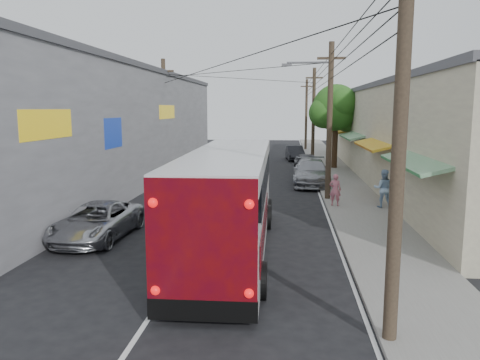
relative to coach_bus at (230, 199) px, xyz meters
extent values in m
plane|color=black|center=(-1.20, -4.10, -1.74)|extent=(120.00, 120.00, 0.00)
cube|color=slate|center=(5.30, 15.90, -1.68)|extent=(3.00, 80.00, 0.12)
cube|color=beige|center=(9.80, 17.90, 1.26)|extent=(6.00, 40.00, 6.00)
cube|color=#4C4C51|center=(9.80, 17.90, 4.36)|extent=(6.20, 40.00, 0.30)
cube|color=#1B7C32|center=(6.50, 1.90, 1.16)|extent=(1.39, 6.00, 0.46)
cube|color=#C26416|center=(6.50, 9.90, 1.16)|extent=(1.39, 6.00, 0.46)
cube|color=#1B7C32|center=(6.50, 17.90, 1.16)|extent=(1.39, 6.00, 0.46)
cube|color=#C26416|center=(6.50, 25.90, 1.16)|extent=(1.39, 6.00, 0.46)
cube|color=#1B7C32|center=(6.50, 33.90, 1.16)|extent=(1.39, 6.00, 0.46)
cube|color=gray|center=(-9.70, 13.90, 1.76)|extent=(7.00, 36.00, 7.00)
cube|color=#4C4C51|center=(-9.70, 13.90, 5.36)|extent=(7.20, 36.00, 0.30)
cube|color=yellow|center=(-6.25, -0.10, 2.46)|extent=(0.12, 3.50, 1.00)
cube|color=#1433A5|center=(-6.25, 5.90, 1.86)|extent=(0.12, 2.20, 1.40)
cube|color=yellow|center=(-6.25, 15.90, 2.76)|extent=(0.12, 4.00, 0.90)
cylinder|color=#473828|center=(4.00, -6.10, 2.26)|extent=(0.28, 0.28, 8.00)
cylinder|color=#473828|center=(4.00, 8.90, 2.26)|extent=(0.28, 0.28, 8.00)
cube|color=#473828|center=(4.00, 8.90, 5.46)|extent=(1.40, 0.12, 0.12)
cylinder|color=#473828|center=(4.00, 23.90, 2.26)|extent=(0.28, 0.28, 8.00)
cube|color=#473828|center=(4.00, 23.90, 5.46)|extent=(1.40, 0.12, 0.12)
cylinder|color=#473828|center=(4.00, 38.90, 2.26)|extent=(0.28, 0.28, 8.00)
cube|color=#473828|center=(4.00, 38.90, 5.46)|extent=(1.40, 0.12, 0.12)
cylinder|color=#473828|center=(-6.40, 15.90, 2.26)|extent=(0.28, 0.28, 8.00)
cube|color=#473828|center=(-6.40, 15.90, 5.46)|extent=(1.40, 0.12, 0.12)
cylinder|color=#59595E|center=(2.90, 8.90, 5.26)|extent=(2.20, 0.10, 0.10)
cube|color=#59595E|center=(1.80, 8.90, 5.16)|extent=(0.50, 0.18, 0.12)
cylinder|color=#3F2B19|center=(5.60, 21.90, 0.26)|extent=(0.44, 0.44, 4.00)
sphere|color=#1D5416|center=(5.60, 21.90, 3.06)|extent=(3.60, 3.60, 3.60)
sphere|color=#1D5416|center=(6.60, 22.50, 2.46)|extent=(2.60, 2.60, 2.60)
sphere|color=#1D5416|center=(4.70, 21.50, 2.66)|extent=(2.40, 2.40, 2.40)
sphere|color=#1D5416|center=(6.00, 20.90, 3.46)|extent=(2.20, 2.20, 2.20)
sphere|color=#1D5416|center=(5.30, 22.80, 3.26)|extent=(2.00, 2.00, 2.00)
cube|color=silver|center=(0.00, -0.10, -0.64)|extent=(2.62, 11.56, 1.82)
cube|color=black|center=(-0.01, 0.38, 0.71)|extent=(2.60, 9.64, 0.96)
cube|color=silver|center=(0.00, -0.10, 1.38)|extent=(2.62, 11.56, 0.48)
cube|color=#670A09|center=(0.11, -5.87, 0.18)|extent=(2.38, 0.12, 2.78)
cube|color=black|center=(0.11, -5.87, -1.31)|extent=(2.40, 0.14, 0.48)
sphere|color=red|center=(-0.89, -5.92, -0.88)|extent=(0.21, 0.21, 0.21)
sphere|color=red|center=(1.12, -5.88, -0.88)|extent=(0.21, 0.21, 0.21)
sphere|color=red|center=(-0.89, -5.92, 1.04)|extent=(0.21, 0.21, 0.21)
sphere|color=red|center=(1.12, -5.88, 1.04)|extent=(0.21, 0.21, 0.21)
cylinder|color=black|center=(-1.12, -4.15, -1.26)|extent=(0.31, 0.97, 0.96)
cylinder|color=black|center=(1.28, -4.10, -1.26)|extent=(0.31, 0.97, 0.96)
cylinder|color=black|center=(-1.25, 2.76, -1.26)|extent=(0.31, 0.97, 0.96)
cylinder|color=black|center=(1.15, 2.80, -1.26)|extent=(0.31, 0.97, 0.96)
cylinder|color=black|center=(-1.28, 4.20, -1.26)|extent=(0.31, 0.97, 0.96)
cylinder|color=black|center=(1.12, 4.24, -1.26)|extent=(0.31, 0.97, 0.96)
imported|color=#AFB0B6|center=(-5.00, 0.78, -1.09)|extent=(2.36, 4.78, 1.30)
imported|color=gray|center=(3.40, 13.90, -0.94)|extent=(2.34, 5.52, 1.59)
imported|color=#29292F|center=(3.40, 19.68, -1.03)|extent=(2.12, 4.32, 1.42)
imported|color=black|center=(2.60, 28.05, -1.07)|extent=(1.82, 4.20, 1.35)
imported|color=#C86A7D|center=(4.20, 7.10, -0.85)|extent=(0.63, 0.49, 1.53)
imported|color=#95B6D9|center=(6.40, 6.90, -0.72)|extent=(0.97, 0.81, 1.80)
camera|label=1|loc=(1.87, -15.25, 2.99)|focal=35.00mm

